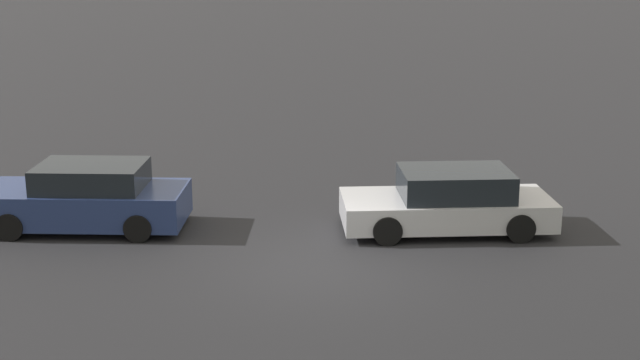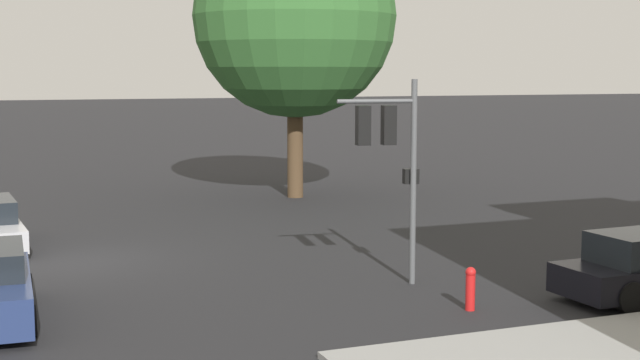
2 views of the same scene
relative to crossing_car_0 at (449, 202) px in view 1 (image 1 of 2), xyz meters
The scene contains 3 objects.
ground_plane 3.68m from the crossing_car_0, 39.06° to the left, with size 300.00×300.00×0.00m, color black.
crossing_car_0 is the anchor object (origin of this frame).
crossing_car_1 8.08m from the crossing_car_0, ahead, with size 4.56×2.16×1.48m.
Camera 1 is at (0.16, 16.65, 6.21)m, focal length 50.00 mm.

